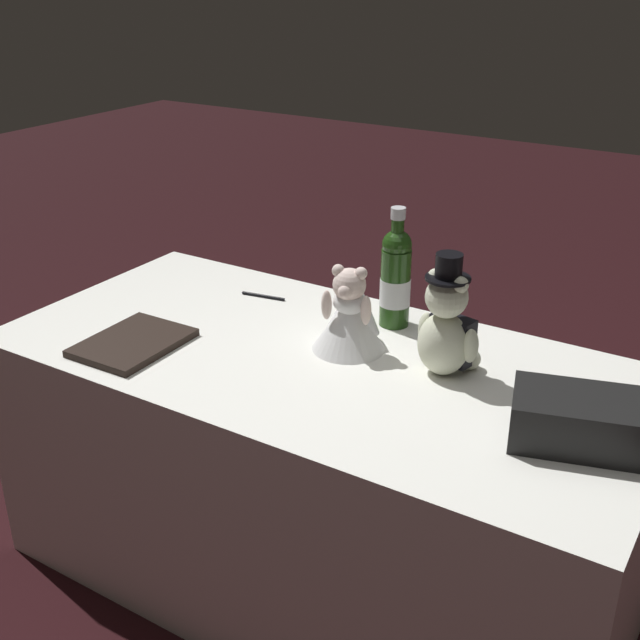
{
  "coord_description": "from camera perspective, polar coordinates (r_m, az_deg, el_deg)",
  "views": [
    {
      "loc": [
        -0.96,
        1.54,
        1.64
      ],
      "look_at": [
        0.0,
        0.0,
        0.81
      ],
      "focal_mm": 45.06,
      "sensor_mm": 36.0,
      "label": 1
    }
  ],
  "objects": [
    {
      "name": "ground_plane",
      "position": [
        2.44,
        -0.0,
        -17.49
      ],
      "size": [
        12.0,
        12.0,
        0.0
      ],
      "primitive_type": "plane",
      "color": "black"
    },
    {
      "name": "reception_table",
      "position": [
        2.22,
        -0.0,
        -10.7
      ],
      "size": [
        1.68,
        0.8,
        0.71
      ],
      "primitive_type": "cube",
      "color": "white",
      "rests_on": "ground_plane"
    },
    {
      "name": "teddy_bear_groom",
      "position": [
        1.94,
        9.0,
        -0.52
      ],
      "size": [
        0.17,
        0.16,
        0.31
      ],
      "color": "beige",
      "rests_on": "reception_table"
    },
    {
      "name": "teddy_bear_bride",
      "position": [
        2.05,
        2.19,
        0.54
      ],
      "size": [
        0.19,
        0.23,
        0.23
      ],
      "color": "white",
      "rests_on": "reception_table"
    },
    {
      "name": "champagne_bottle",
      "position": [
        2.16,
        5.39,
        3.09
      ],
      "size": [
        0.08,
        0.08,
        0.33
      ],
      "color": "#1F4113",
      "rests_on": "reception_table"
    },
    {
      "name": "signing_pen",
      "position": [
        2.39,
        -4.16,
        1.73
      ],
      "size": [
        0.14,
        0.03,
        0.01
      ],
      "color": "black",
      "rests_on": "reception_table"
    },
    {
      "name": "gift_case_black",
      "position": [
        1.75,
        18.5,
        -6.84
      ],
      "size": [
        0.35,
        0.25,
        0.11
      ],
      "color": "black",
      "rests_on": "reception_table"
    },
    {
      "name": "guestbook",
      "position": [
        2.14,
        -13.14,
        -1.58
      ],
      "size": [
        0.22,
        0.28,
        0.02
      ],
      "primitive_type": "cube",
      "rotation": [
        0.0,
        0.0,
        0.02
      ],
      "color": "black",
      "rests_on": "reception_table"
    }
  ]
}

